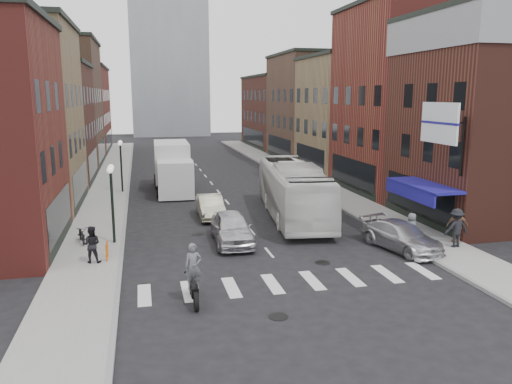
{
  "coord_description": "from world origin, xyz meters",
  "views": [
    {
      "loc": [
        -5.91,
        -21.53,
        7.56
      ],
      "look_at": [
        0.35,
        5.34,
        2.17
      ],
      "focal_mm": 35.0,
      "sensor_mm": 36.0,
      "label": 1
    }
  ],
  "objects_px": {
    "streetlamp_near": "(112,189)",
    "ped_right_b": "(457,226)",
    "curb_car": "(401,236)",
    "billboard_sign": "(441,124)",
    "ped_left_solo": "(92,244)",
    "ped_right_c": "(412,228)",
    "ped_right_a": "(456,228)",
    "sedan_left_far": "(210,207)",
    "bike_rack": "(107,251)",
    "box_truck": "(173,168)",
    "sedan_left_near": "(232,228)",
    "transit_bus": "(293,190)",
    "streetlamp_far": "(121,156)",
    "motorcycle_rider": "(193,275)",
    "parked_bicycle": "(82,234)"
  },
  "relations": [
    {
      "from": "billboard_sign",
      "to": "curb_car",
      "type": "distance_m",
      "value": 5.86
    },
    {
      "from": "box_truck",
      "to": "sedan_left_near",
      "type": "height_order",
      "value": "box_truck"
    },
    {
      "from": "streetlamp_far",
      "to": "curb_car",
      "type": "xyz_separation_m",
      "value": [
        13.9,
        -18.0,
        -2.23
      ]
    },
    {
      "from": "streetlamp_far",
      "to": "transit_bus",
      "type": "xyz_separation_m",
      "value": [
        10.68,
        -10.25,
        -1.2
      ]
    },
    {
      "from": "curb_car",
      "to": "bike_rack",
      "type": "bearing_deg",
      "value": 161.35
    },
    {
      "from": "streetlamp_near",
      "to": "curb_car",
      "type": "height_order",
      "value": "streetlamp_near"
    },
    {
      "from": "ped_right_a",
      "to": "ped_right_b",
      "type": "xyz_separation_m",
      "value": [
        0.48,
        0.59,
        -0.07
      ]
    },
    {
      "from": "ped_right_c",
      "to": "ped_right_a",
      "type": "bearing_deg",
      "value": 135.0
    },
    {
      "from": "parked_bicycle",
      "to": "ped_right_c",
      "type": "bearing_deg",
      "value": -26.55
    },
    {
      "from": "curb_car",
      "to": "ped_right_c",
      "type": "bearing_deg",
      "value": 20.35
    },
    {
      "from": "streetlamp_far",
      "to": "curb_car",
      "type": "distance_m",
      "value": 22.85
    },
    {
      "from": "sedan_left_far",
      "to": "ped_left_solo",
      "type": "height_order",
      "value": "ped_left_solo"
    },
    {
      "from": "bike_rack",
      "to": "box_truck",
      "type": "height_order",
      "value": "box_truck"
    },
    {
      "from": "streetlamp_far",
      "to": "box_truck",
      "type": "relative_size",
      "value": 0.47
    },
    {
      "from": "sedan_left_near",
      "to": "curb_car",
      "type": "height_order",
      "value": "sedan_left_near"
    },
    {
      "from": "streetlamp_near",
      "to": "ped_right_b",
      "type": "height_order",
      "value": "streetlamp_near"
    },
    {
      "from": "billboard_sign",
      "to": "ped_left_solo",
      "type": "xyz_separation_m",
      "value": [
        -16.81,
        0.5,
        -5.14
      ]
    },
    {
      "from": "ped_right_a",
      "to": "ped_right_c",
      "type": "bearing_deg",
      "value": -37.22
    },
    {
      "from": "billboard_sign",
      "to": "transit_bus",
      "type": "distance_m",
      "value": 10.01
    },
    {
      "from": "ped_right_b",
      "to": "parked_bicycle",
      "type": "bearing_deg",
      "value": 7.09
    },
    {
      "from": "streetlamp_near",
      "to": "ped_right_b",
      "type": "bearing_deg",
      "value": -13.28
    },
    {
      "from": "billboard_sign",
      "to": "transit_bus",
      "type": "bearing_deg",
      "value": 126.21
    },
    {
      "from": "bike_rack",
      "to": "ped_left_solo",
      "type": "xyz_separation_m",
      "value": [
        -0.62,
        -0.3,
        0.44
      ]
    },
    {
      "from": "bike_rack",
      "to": "ped_right_c",
      "type": "xyz_separation_m",
      "value": [
        15.0,
        -0.7,
        0.36
      ]
    },
    {
      "from": "billboard_sign",
      "to": "bike_rack",
      "type": "xyz_separation_m",
      "value": [
        -16.19,
        0.8,
        -5.58
      ]
    },
    {
      "from": "billboard_sign",
      "to": "sedan_left_far",
      "type": "distance_m",
      "value": 14.31
    },
    {
      "from": "billboard_sign",
      "to": "ped_left_solo",
      "type": "relative_size",
      "value": 2.2
    },
    {
      "from": "curb_car",
      "to": "ped_right_b",
      "type": "distance_m",
      "value": 3.12
    },
    {
      "from": "box_truck",
      "to": "ped_right_b",
      "type": "bearing_deg",
      "value": -52.79
    },
    {
      "from": "bike_rack",
      "to": "sedan_left_near",
      "type": "height_order",
      "value": "sedan_left_near"
    },
    {
      "from": "ped_right_a",
      "to": "ped_right_b",
      "type": "distance_m",
      "value": 0.77
    },
    {
      "from": "streetlamp_near",
      "to": "bike_rack",
      "type": "bearing_deg",
      "value": -94.24
    },
    {
      "from": "bike_rack",
      "to": "curb_car",
      "type": "distance_m",
      "value": 14.16
    },
    {
      "from": "streetlamp_far",
      "to": "box_truck",
      "type": "bearing_deg",
      "value": 1.79
    },
    {
      "from": "sedan_left_near",
      "to": "sedan_left_far",
      "type": "relative_size",
      "value": 1.13
    },
    {
      "from": "billboard_sign",
      "to": "parked_bicycle",
      "type": "xyz_separation_m",
      "value": [
        -17.59,
        3.84,
        -5.54
      ]
    },
    {
      "from": "billboard_sign",
      "to": "streetlamp_far",
      "type": "height_order",
      "value": "billboard_sign"
    },
    {
      "from": "streetlamp_far",
      "to": "sedan_left_far",
      "type": "xyz_separation_m",
      "value": [
        5.61,
        -9.28,
        -2.22
      ]
    },
    {
      "from": "box_truck",
      "to": "sedan_left_far",
      "type": "distance_m",
      "value": 9.62
    },
    {
      "from": "streetlamp_near",
      "to": "transit_bus",
      "type": "bearing_deg",
      "value": 19.33
    },
    {
      "from": "streetlamp_far",
      "to": "ped_right_b",
      "type": "bearing_deg",
      "value": -46.66
    },
    {
      "from": "sedan_left_near",
      "to": "ped_right_c",
      "type": "xyz_separation_m",
      "value": [
        8.87,
        -2.4,
        0.1
      ]
    },
    {
      "from": "bike_rack",
      "to": "billboard_sign",
      "type": "bearing_deg",
      "value": -2.83
    },
    {
      "from": "parked_bicycle",
      "to": "ped_right_b",
      "type": "distance_m",
      "value": 19.11
    },
    {
      "from": "streetlamp_far",
      "to": "ped_right_b",
      "type": "relative_size",
      "value": 2.3
    },
    {
      "from": "bike_rack",
      "to": "motorcycle_rider",
      "type": "xyz_separation_m",
      "value": [
        3.39,
        -5.46,
        0.52
      ]
    },
    {
      "from": "parked_bicycle",
      "to": "ped_left_solo",
      "type": "xyz_separation_m",
      "value": [
        0.78,
        -3.33,
        0.4
      ]
    },
    {
      "from": "box_truck",
      "to": "ped_left_solo",
      "type": "distance_m",
      "value": 17.79
    },
    {
      "from": "transit_bus",
      "to": "ped_left_solo",
      "type": "bearing_deg",
      "value": -142.35
    },
    {
      "from": "transit_bus",
      "to": "bike_rack",
      "type": "bearing_deg",
      "value": -142.1
    }
  ]
}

